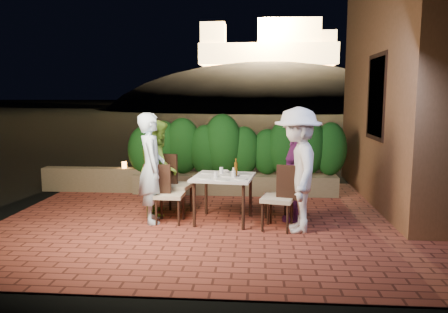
# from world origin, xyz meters

# --- Properties ---
(ground) EXTENTS (400.00, 400.00, 0.00)m
(ground) POSITION_xyz_m (0.00, 0.00, -0.02)
(ground) COLOR black
(ground) RESTS_ON ground
(terrace_floor) EXTENTS (7.00, 6.00, 0.15)m
(terrace_floor) POSITION_xyz_m (0.00, 0.50, -0.07)
(terrace_floor) COLOR brown
(terrace_floor) RESTS_ON ground
(building_wall) EXTENTS (1.60, 5.00, 5.00)m
(building_wall) POSITION_xyz_m (3.60, 2.00, 2.50)
(building_wall) COLOR #915D39
(building_wall) RESTS_ON ground
(window_pane) EXTENTS (0.08, 1.00, 1.40)m
(window_pane) POSITION_xyz_m (2.82, 1.50, 2.00)
(window_pane) COLOR black
(window_pane) RESTS_ON building_wall
(window_frame) EXTENTS (0.06, 1.15, 1.55)m
(window_frame) POSITION_xyz_m (2.81, 1.50, 2.00)
(window_frame) COLOR black
(window_frame) RESTS_ON building_wall
(planter) EXTENTS (4.20, 0.55, 0.40)m
(planter) POSITION_xyz_m (0.20, 2.30, 0.20)
(planter) COLOR brown
(planter) RESTS_ON ground
(hedge) EXTENTS (4.00, 0.70, 1.10)m
(hedge) POSITION_xyz_m (0.20, 2.30, 0.95)
(hedge) COLOR #124113
(hedge) RESTS_ON planter
(parapet) EXTENTS (2.20, 0.30, 0.50)m
(parapet) POSITION_xyz_m (-2.80, 2.30, 0.25)
(parapet) COLOR brown
(parapet) RESTS_ON ground
(hill) EXTENTS (52.00, 40.00, 22.00)m
(hill) POSITION_xyz_m (2.00, 60.00, -4.00)
(hill) COLOR black
(hill) RESTS_ON ground
(fortress) EXTENTS (26.00, 8.00, 8.00)m
(fortress) POSITION_xyz_m (2.00, 60.00, 10.50)
(fortress) COLOR #FFCC7A
(fortress) RESTS_ON hill
(dining_table) EXTENTS (1.04, 1.04, 0.75)m
(dining_table) POSITION_xyz_m (0.13, 0.23, 0.38)
(dining_table) COLOR white
(dining_table) RESTS_ON ground
(plate_nw) EXTENTS (0.22, 0.22, 0.01)m
(plate_nw) POSITION_xyz_m (-0.15, 0.02, 0.76)
(plate_nw) COLOR white
(plate_nw) RESTS_ON dining_table
(plate_sw) EXTENTS (0.20, 0.20, 0.01)m
(plate_sw) POSITION_xyz_m (-0.15, 0.47, 0.76)
(plate_sw) COLOR white
(plate_sw) RESTS_ON dining_table
(plate_ne) EXTENTS (0.20, 0.20, 0.01)m
(plate_ne) POSITION_xyz_m (0.42, -0.02, 0.76)
(plate_ne) COLOR white
(plate_ne) RESTS_ON dining_table
(plate_se) EXTENTS (0.22, 0.22, 0.01)m
(plate_se) POSITION_xyz_m (0.46, 0.38, 0.76)
(plate_se) COLOR white
(plate_se) RESTS_ON dining_table
(plate_centre) EXTENTS (0.23, 0.23, 0.01)m
(plate_centre) POSITION_xyz_m (0.17, 0.23, 0.76)
(plate_centre) COLOR white
(plate_centre) RESTS_ON dining_table
(plate_front) EXTENTS (0.23, 0.23, 0.01)m
(plate_front) POSITION_xyz_m (0.14, -0.10, 0.76)
(plate_front) COLOR white
(plate_front) RESTS_ON dining_table
(glass_nw) EXTENTS (0.06, 0.06, 0.10)m
(glass_nw) POSITION_xyz_m (0.02, 0.09, 0.80)
(glass_nw) COLOR silver
(glass_nw) RESTS_ON dining_table
(glass_sw) EXTENTS (0.06, 0.06, 0.11)m
(glass_sw) POSITION_xyz_m (0.08, 0.45, 0.80)
(glass_sw) COLOR silver
(glass_sw) RESTS_ON dining_table
(glass_ne) EXTENTS (0.06, 0.06, 0.11)m
(glass_ne) POSITION_xyz_m (0.30, 0.14, 0.80)
(glass_ne) COLOR silver
(glass_ne) RESTS_ON dining_table
(glass_se) EXTENTS (0.06, 0.06, 0.11)m
(glass_se) POSITION_xyz_m (0.30, 0.40, 0.81)
(glass_se) COLOR silver
(glass_se) RESTS_ON dining_table
(beer_bottle) EXTENTS (0.05, 0.05, 0.28)m
(beer_bottle) POSITION_xyz_m (0.33, 0.26, 0.89)
(beer_bottle) COLOR #52340D
(beer_bottle) RESTS_ON dining_table
(bowl) EXTENTS (0.20, 0.20, 0.04)m
(bowl) POSITION_xyz_m (0.11, 0.52, 0.77)
(bowl) COLOR white
(bowl) RESTS_ON dining_table
(chair_left_front) EXTENTS (0.45, 0.45, 0.94)m
(chair_left_front) POSITION_xyz_m (-0.72, 0.11, 0.47)
(chair_left_front) COLOR black
(chair_left_front) RESTS_ON ground
(chair_left_back) EXTENTS (0.56, 0.56, 1.04)m
(chair_left_back) POSITION_xyz_m (-0.72, 0.63, 0.52)
(chair_left_back) COLOR black
(chair_left_back) RESTS_ON ground
(chair_right_front) EXTENTS (0.56, 0.56, 1.00)m
(chair_right_front) POSITION_xyz_m (0.98, -0.12, 0.50)
(chair_right_front) COLOR black
(chair_right_front) RESTS_ON ground
(chair_right_back) EXTENTS (0.47, 0.47, 0.85)m
(chair_right_back) POSITION_xyz_m (1.02, 0.35, 0.43)
(chair_right_back) COLOR black
(chair_right_back) RESTS_ON ground
(diner_blue) EXTENTS (0.60, 0.74, 1.76)m
(diner_blue) POSITION_xyz_m (-1.02, 0.13, 0.88)
(diner_blue) COLOR #C6E7FF
(diner_blue) RESTS_ON ground
(diner_green) EXTENTS (0.74, 0.88, 1.62)m
(diner_green) POSITION_xyz_m (-1.01, 0.64, 0.81)
(diner_green) COLOR #85BF3B
(diner_green) RESTS_ON ground
(diner_white) EXTENTS (0.75, 1.23, 1.86)m
(diner_white) POSITION_xyz_m (1.26, -0.16, 0.93)
(diner_white) COLOR white
(diner_white) RESTS_ON ground
(diner_purple) EXTENTS (0.81, 1.01, 1.61)m
(diner_purple) POSITION_xyz_m (1.32, 0.35, 0.80)
(diner_purple) COLOR #682268
(diner_purple) RESTS_ON ground
(parapet_lamp) EXTENTS (0.10, 0.10, 0.14)m
(parapet_lamp) POSITION_xyz_m (-2.14, 2.30, 0.57)
(parapet_lamp) COLOR orange
(parapet_lamp) RESTS_ON parapet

